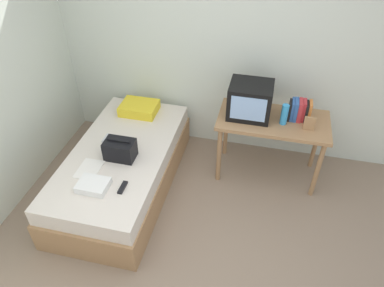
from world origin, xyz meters
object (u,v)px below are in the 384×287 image
object	(u,v)px
tv	(250,100)
magazine	(89,169)
desk	(272,127)
water_bottle	(284,114)
folded_towel	(93,185)
pillow	(139,108)
picture_frame	(309,123)
handbag	(120,149)
remote_silver	(106,138)
book_row	(299,110)
remote_dark	(123,187)
bed	(123,169)

from	to	relation	value
tv	magazine	bearing A→B (deg)	-146.13
desk	water_bottle	size ratio (longest dim) A/B	5.25
magazine	folded_towel	size ratio (longest dim) A/B	1.04
water_bottle	pillow	bearing A→B (deg)	173.36
desk	picture_frame	bearing A→B (deg)	-17.34
handbag	remote_silver	distance (m)	0.37
desk	water_bottle	bearing A→B (deg)	-31.57
desk	folded_towel	distance (m)	1.93
picture_frame	book_row	bearing A→B (deg)	121.29
water_bottle	pillow	size ratio (longest dim) A/B	0.52
pillow	remote_dark	world-z (taller)	pillow
desk	magazine	distance (m)	1.94
desk	tv	xyz separation A→B (m)	(-0.27, 0.02, 0.28)
pillow	remote_silver	world-z (taller)	pillow
book_row	remote_dark	size ratio (longest dim) A/B	1.43
water_bottle	book_row	world-z (taller)	book_row
bed	pillow	xyz separation A→B (m)	(-0.04, 0.72, 0.32)
tv	water_bottle	xyz separation A→B (m)	(0.36, -0.08, -0.07)
magazine	remote_dark	distance (m)	0.45
picture_frame	folded_towel	world-z (taller)	picture_frame
folded_towel	remote_silver	bearing A→B (deg)	104.89
tv	remote_dark	distance (m)	1.56
water_bottle	handbag	world-z (taller)	water_bottle
tv	bed	bearing A→B (deg)	-153.90
picture_frame	tv	bearing A→B (deg)	167.97
desk	book_row	xyz separation A→B (m)	(0.24, 0.06, 0.20)
folded_towel	water_bottle	bearing A→B (deg)	33.86
handbag	remote_dark	bearing A→B (deg)	-66.15
folded_towel	remote_dark	bearing A→B (deg)	12.44
remote_dark	folded_towel	bearing A→B (deg)	-167.56
water_bottle	folded_towel	size ratio (longest dim) A/B	0.79
bed	remote_dark	bearing A→B (deg)	-65.02
pillow	remote_silver	size ratio (longest dim) A/B	2.95
pillow	picture_frame	bearing A→B (deg)	-7.26
handbag	magazine	size ratio (longest dim) A/B	1.03
book_row	magazine	xyz separation A→B (m)	(-1.94, -1.00, -0.34)
handbag	picture_frame	bearing A→B (deg)	17.82
water_bottle	bed	bearing A→B (deg)	-161.76
picture_frame	pillow	world-z (taller)	picture_frame
folded_towel	handbag	bearing A→B (deg)	80.12
pillow	remote_dark	distance (m)	1.26
bed	magazine	distance (m)	0.47
bed	folded_towel	bearing A→B (deg)	-92.53
desk	handbag	xyz separation A→B (m)	(-1.46, -0.69, -0.04)
picture_frame	remote_dark	bearing A→B (deg)	-148.67
picture_frame	remote_silver	distance (m)	2.12
book_row	remote_dark	distance (m)	1.94
magazine	remote_silver	distance (m)	0.49
folded_towel	tv	bearing A→B (deg)	42.77
bed	handbag	bearing A→B (deg)	-60.62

